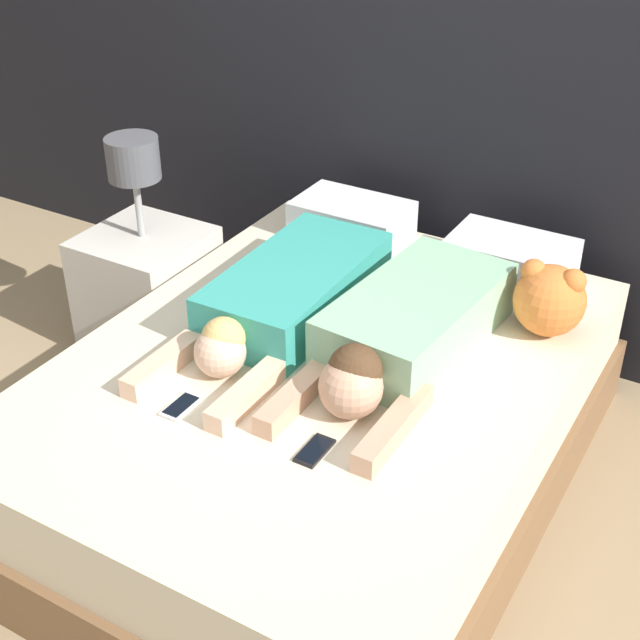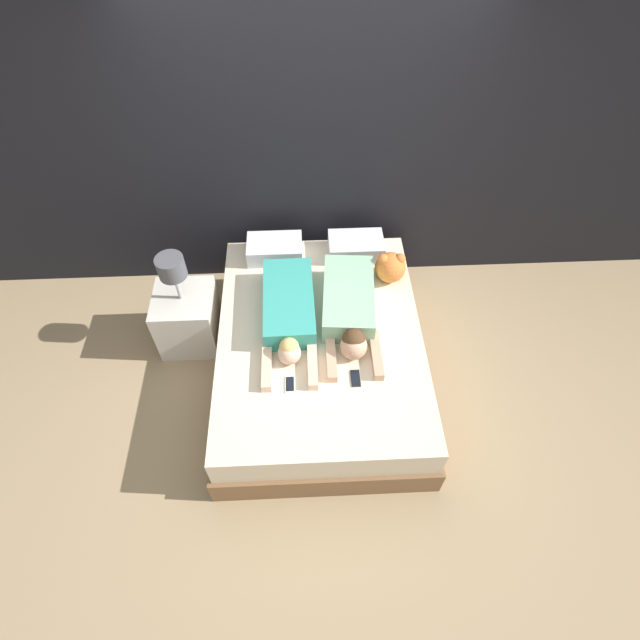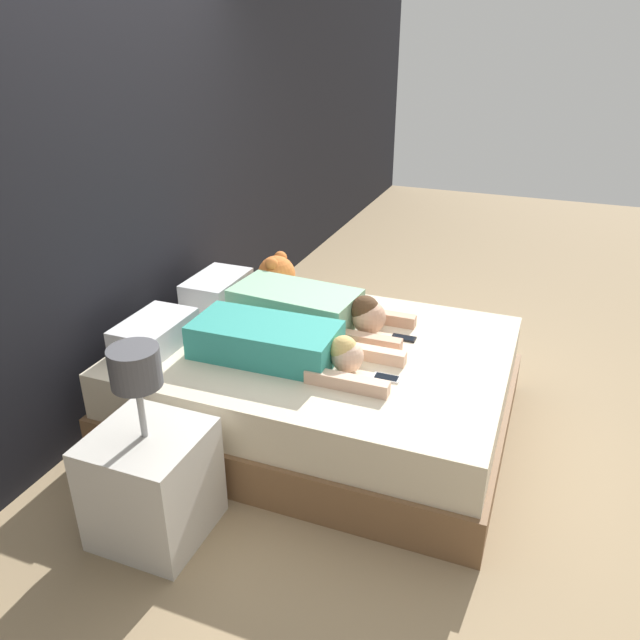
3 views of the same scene
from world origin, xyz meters
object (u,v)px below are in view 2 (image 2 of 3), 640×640
at_px(pillow_head_left, 275,249).
at_px(person_left, 289,311).
at_px(person_right, 349,308).
at_px(plush_toy, 390,267).
at_px(cell_phone_left, 290,384).
at_px(cell_phone_right, 355,378).
at_px(nightstand, 187,316).
at_px(bed, 320,353).
at_px(pillow_head_right, 356,246).

relative_size(pillow_head_left, person_left, 0.41).
xyz_separation_m(person_right, plush_toy, (0.37, 0.40, 0.03)).
distance_m(pillow_head_left, plush_toy, 1.00).
distance_m(cell_phone_left, cell_phone_right, 0.47).
bearing_deg(cell_phone_left, person_right, 52.26).
xyz_separation_m(cell_phone_right, nightstand, (-1.34, 0.82, -0.23)).
relative_size(bed, cell_phone_right, 15.32).
bearing_deg(pillow_head_right, cell_phone_right, -95.17).
xyz_separation_m(bed, person_right, (0.23, 0.15, 0.37)).
xyz_separation_m(pillow_head_right, person_right, (-0.12, -0.71, 0.02)).
height_order(pillow_head_left, nightstand, nightstand).
distance_m(bed, person_left, 0.45).
relative_size(person_right, cell_phone_right, 7.85).
xyz_separation_m(pillow_head_right, nightstand, (-1.45, -0.46, -0.30)).
height_order(bed, nightstand, nightstand).
bearing_deg(nightstand, cell_phone_left, -44.34).
relative_size(cell_phone_left, cell_phone_right, 1.00).
relative_size(pillow_head_right, cell_phone_left, 3.36).
xyz_separation_m(person_left, plush_toy, (0.83, 0.40, 0.04)).
distance_m(pillow_head_left, cell_phone_left, 1.32).
relative_size(person_left, plush_toy, 4.29).
distance_m(plush_toy, nightstand, 1.75).
height_order(bed, pillow_head_right, pillow_head_right).
bearing_deg(nightstand, pillow_head_right, 17.72).
bearing_deg(person_left, cell_phone_left, -90.12).
bearing_deg(bed, person_left, 148.47).
bearing_deg(pillow_head_left, bed, -67.87).
xyz_separation_m(person_left, person_right, (0.47, 0.01, 0.01)).
xyz_separation_m(bed, nightstand, (-1.10, 0.39, 0.05)).
bearing_deg(cell_phone_left, pillow_head_right, 66.11).
height_order(pillow_head_left, cell_phone_left, pillow_head_left).
xyz_separation_m(person_left, cell_phone_right, (0.47, -0.57, -0.09)).
xyz_separation_m(pillow_head_right, plush_toy, (0.25, -0.31, 0.06)).
height_order(cell_phone_right, plush_toy, plush_toy).
height_order(cell_phone_left, plush_toy, plush_toy).
distance_m(bed, plush_toy, 0.91).
bearing_deg(nightstand, cell_phone_right, -31.58).
xyz_separation_m(person_right, cell_phone_left, (-0.47, -0.60, -0.10)).
bearing_deg(pillow_head_left, cell_phone_right, -65.65).
distance_m(bed, nightstand, 1.17).
distance_m(bed, cell_phone_right, 0.56).
bearing_deg(bed, pillow_head_right, 67.87).
distance_m(pillow_head_left, person_left, 0.73).
relative_size(person_right, plush_toy, 4.13).
distance_m(cell_phone_right, plush_toy, 1.05).
height_order(pillow_head_left, person_left, person_left).
bearing_deg(person_left, plush_toy, 25.86).
xyz_separation_m(pillow_head_right, person_left, (-0.58, -0.72, 0.01)).
relative_size(bed, person_right, 1.95).
height_order(bed, person_right, person_right).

